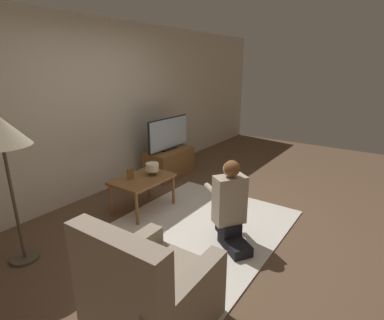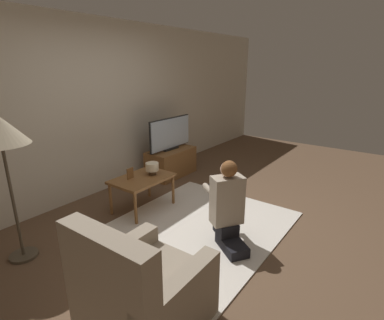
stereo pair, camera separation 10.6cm
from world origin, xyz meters
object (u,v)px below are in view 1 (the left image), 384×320
object	(u,v)px
table_lamp	(152,168)
tv	(169,134)
floor_lamp	(1,136)
armchair	(151,296)
coffee_table	(143,181)
person_kneeling	(230,204)

from	to	relation	value
table_lamp	tv	bearing A→B (deg)	28.68
floor_lamp	table_lamp	bearing A→B (deg)	-8.94
floor_lamp	table_lamp	xyz separation A→B (m)	(1.70, -0.27, -0.74)
tv	table_lamp	bearing A→B (deg)	-151.32
tv	armchair	size ratio (longest dim) A/B	1.06
coffee_table	floor_lamp	distance (m)	1.79
tv	armchair	distance (m)	3.39
tv	floor_lamp	size ratio (longest dim) A/B	0.68
armchair	coffee_table	bearing A→B (deg)	-45.52
armchair	person_kneeling	distance (m)	1.38
person_kneeling	table_lamp	distance (m)	1.35
tv	coffee_table	xyz separation A→B (m)	(-1.28, -0.57, -0.35)
coffee_table	person_kneeling	world-z (taller)	person_kneeling
coffee_table	person_kneeling	xyz separation A→B (m)	(-0.06, -1.37, 0.06)
person_kneeling	table_lamp	xyz separation A→B (m)	(0.23, 1.33, 0.09)
floor_lamp	tv	bearing A→B (deg)	6.85
floor_lamp	armchair	distance (m)	1.96
floor_lamp	person_kneeling	bearing A→B (deg)	-47.25
coffee_table	floor_lamp	size ratio (longest dim) A/B	0.53
table_lamp	person_kneeling	bearing A→B (deg)	-99.59
tv	armchair	xyz separation A→B (m)	(-2.69, -2.01, -0.47)
armchair	table_lamp	bearing A→B (deg)	-49.41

